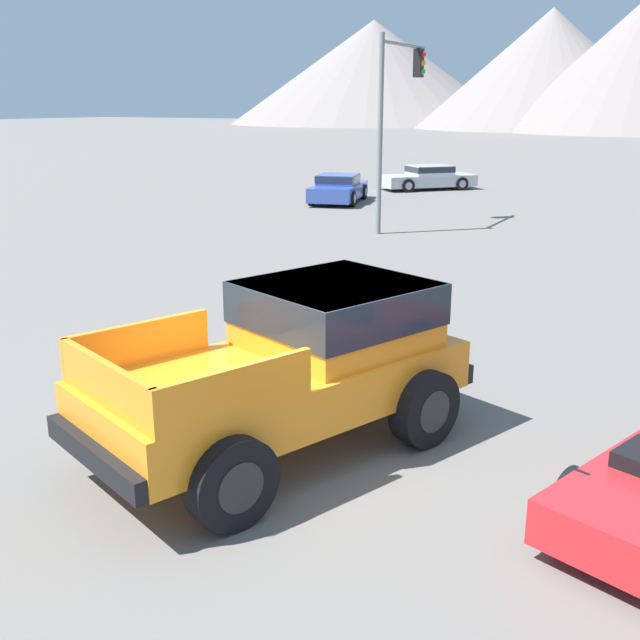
{
  "coord_description": "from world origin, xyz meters",
  "views": [
    {
      "loc": [
        4.04,
        -7.16,
        4.01
      ],
      "look_at": [
        -0.37,
        0.81,
        1.36
      ],
      "focal_mm": 42.0,
      "sensor_mm": 36.0,
      "label": 1
    }
  ],
  "objects_px": {
    "parked_car_silver": "(428,177)",
    "parked_car_blue": "(338,188)",
    "traffic_light_main": "(398,97)",
    "orange_pickup_truck": "(301,357)"
  },
  "relations": [
    {
      "from": "parked_car_silver",
      "to": "traffic_light_main",
      "type": "height_order",
      "value": "traffic_light_main"
    },
    {
      "from": "parked_car_blue",
      "to": "traffic_light_main",
      "type": "height_order",
      "value": "traffic_light_main"
    },
    {
      "from": "parked_car_silver",
      "to": "traffic_light_main",
      "type": "bearing_deg",
      "value": 148.59
    },
    {
      "from": "parked_car_silver",
      "to": "parked_car_blue",
      "type": "height_order",
      "value": "parked_car_blue"
    },
    {
      "from": "orange_pickup_truck",
      "to": "traffic_light_main",
      "type": "relative_size",
      "value": 0.86
    },
    {
      "from": "parked_car_blue",
      "to": "traffic_light_main",
      "type": "bearing_deg",
      "value": -62.07
    },
    {
      "from": "orange_pickup_truck",
      "to": "traffic_light_main",
      "type": "distance_m",
      "value": 16.77
    },
    {
      "from": "parked_car_silver",
      "to": "parked_car_blue",
      "type": "relative_size",
      "value": 1.02
    },
    {
      "from": "parked_car_blue",
      "to": "traffic_light_main",
      "type": "distance_m",
      "value": 7.79
    },
    {
      "from": "orange_pickup_truck",
      "to": "parked_car_blue",
      "type": "relative_size",
      "value": 1.17
    }
  ]
}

